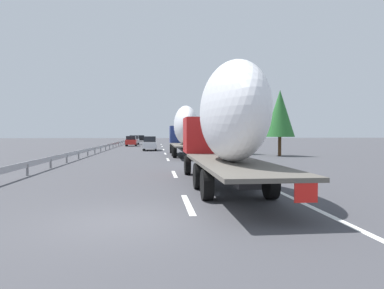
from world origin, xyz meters
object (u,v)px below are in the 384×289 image
car_black_suv (141,138)px  road_sign (196,133)px  car_white_van (150,143)px  truck_trailing (225,122)px  truck_lead (185,129)px  car_red_compact (131,141)px  car_silver_hatch (134,140)px

car_black_suv → road_sign: 48.87m
car_white_van → truck_trailing: bearing=-173.6°
truck_lead → car_white_van: bearing=16.7°
truck_trailing → road_sign: (37.64, -3.10, -0.38)m
car_red_compact → road_sign: bearing=-137.8°
road_sign → car_white_van: bearing=126.5°
truck_lead → car_white_van: size_ratio=2.97×
truck_trailing → car_red_compact: 49.63m
truck_trailing → road_sign: size_ratio=4.09×
car_white_van → car_silver_hatch: bearing=8.1°
truck_lead → car_red_compact: 29.55m
car_silver_hatch → car_red_compact: car_silver_hatch is taller
truck_trailing → car_white_van: (32.66, 3.65, -1.75)m
car_black_suv → road_sign: size_ratio=1.31×
road_sign → truck_lead: bearing=169.8°
road_sign → car_silver_hatch: bearing=26.8°
car_black_suv → car_silver_hatch: 27.20m
truck_lead → truck_trailing: truck_lead is taller
truck_trailing → car_silver_hatch: bearing=7.1°
truck_lead → truck_trailing: bearing=-180.0°
truck_trailing → car_silver_hatch: (58.23, 7.30, -1.75)m
truck_lead → road_sign: size_ratio=4.24×
truck_lead → truck_trailing: (-20.47, -0.00, -0.02)m
truck_lead → car_red_compact: (28.59, 7.24, -1.80)m
car_silver_hatch → road_sign: road_sign is taller
truck_trailing → car_red_compact: bearing=8.4°
truck_trailing → road_sign: truck_trailing is taller
truck_lead → car_silver_hatch: 38.50m
truck_trailing → car_white_van: bearing=6.4°
car_red_compact → road_sign: (-11.42, -10.34, 1.39)m
car_black_suv → car_red_compact: bearing=179.6°
car_silver_hatch → car_black_suv: bearing=-0.6°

